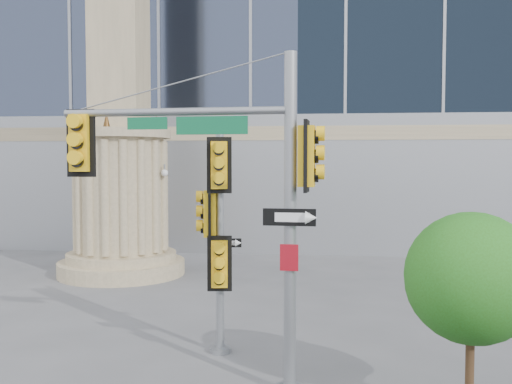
# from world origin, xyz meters

# --- Properties ---
(ground) EXTENTS (120.00, 120.00, 0.00)m
(ground) POSITION_xyz_m (0.00, 0.00, 0.00)
(ground) COLOR #545456
(ground) RESTS_ON ground
(monument) EXTENTS (4.40, 4.40, 16.60)m
(monument) POSITION_xyz_m (-6.00, 9.00, 5.52)
(monument) COLOR #9A8B68
(monument) RESTS_ON ground
(main_signal_pole) EXTENTS (4.50, 0.70, 5.81)m
(main_signal_pole) POSITION_xyz_m (-0.65, -0.67, 3.60)
(main_signal_pole) COLOR slate
(main_signal_pole) RESTS_ON ground
(secondary_signal_pole) EXTENTS (0.81, 0.59, 4.54)m
(secondary_signal_pole) POSITION_xyz_m (-1.18, 1.10, 2.67)
(secondary_signal_pole) COLOR slate
(secondary_signal_pole) RESTS_ON ground
(street_tree) EXTENTS (2.06, 2.02, 3.22)m
(street_tree) POSITION_xyz_m (3.22, -1.44, 2.12)
(street_tree) COLOR #9A8B68
(street_tree) RESTS_ON ground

